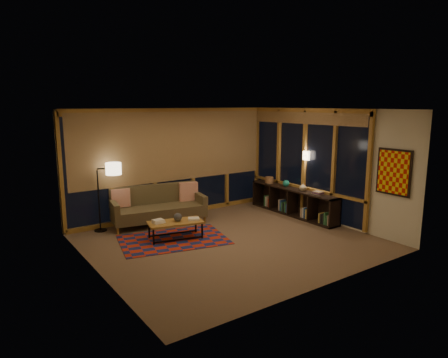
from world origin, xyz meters
TOP-DOWN VIEW (x-y plane):
  - floor at (0.00, 0.00)m, footprint 5.50×5.00m
  - ceiling at (0.00, 0.00)m, footprint 5.50×5.00m
  - walls at (0.00, 0.00)m, footprint 5.51×5.01m
  - window_wall_back at (0.00, 2.43)m, footprint 5.30×0.16m
  - window_wall_right at (2.68, 0.60)m, footprint 0.16×3.70m
  - wall_art at (2.71, -1.85)m, footprint 0.06×0.74m
  - wall_sconce at (2.62, 0.45)m, footprint 0.12×0.18m
  - sofa at (-0.68, 1.97)m, footprint 2.27×1.23m
  - pillow_left at (-1.45, 2.34)m, footprint 0.45×0.23m
  - pillow_right at (0.17, 2.03)m, footprint 0.48×0.24m
  - area_rug at (-0.93, 0.76)m, footprint 2.44×1.89m
  - coffee_table at (-0.85, 0.80)m, footprint 1.21×0.75m
  - book_stack_a at (-1.19, 0.92)m, footprint 0.22×0.18m
  - book_stack_b at (-0.47, 0.69)m, footprint 0.27×0.25m
  - ceramic_pot at (-0.79, 0.80)m, footprint 0.23×0.23m
  - floor_lamp at (-1.98, 2.25)m, footprint 0.62×0.56m
  - bookshelf at (2.49, 0.74)m, footprint 0.40×2.76m
  - basket at (2.47, 1.63)m, footprint 0.27×0.27m
  - teal_bowl at (2.49, 1.00)m, footprint 0.20×0.20m
  - vase at (2.49, 0.40)m, footprint 0.23×0.23m
  - shelf_book_stack at (2.49, -0.09)m, footprint 0.18×0.23m

SIDE VIEW (x-z plane):
  - floor at x=0.00m, z-range -0.01..0.01m
  - area_rug at x=-0.93m, z-range 0.00..0.01m
  - coffee_table at x=-0.85m, z-range 0.00..0.38m
  - bookshelf at x=2.49m, z-range 0.00..0.69m
  - book_stack_b at x=-0.47m, z-range 0.38..0.42m
  - book_stack_a at x=-1.19m, z-range 0.38..0.44m
  - sofa at x=-0.68m, z-range 0.00..0.88m
  - ceramic_pot at x=-0.79m, z-range 0.38..0.55m
  - pillow_left at x=-1.45m, z-range 0.44..0.87m
  - pillow_right at x=0.17m, z-range 0.44..0.90m
  - shelf_book_stack at x=2.49m, z-range 0.69..0.75m
  - basket at x=2.47m, z-range 0.69..0.86m
  - floor_lamp at x=-1.98m, z-range 0.00..1.55m
  - teal_bowl at x=2.49m, z-range 0.69..0.86m
  - vase at x=2.49m, z-range 0.69..0.88m
  - walls at x=0.00m, z-range 0.00..2.70m
  - window_wall_back at x=0.00m, z-range 0.05..2.65m
  - window_wall_right at x=2.68m, z-range 0.05..2.65m
  - wall_art at x=2.71m, z-range 0.98..1.92m
  - wall_sconce at x=2.62m, z-range 1.44..1.66m
  - ceiling at x=0.00m, z-range 2.70..2.71m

